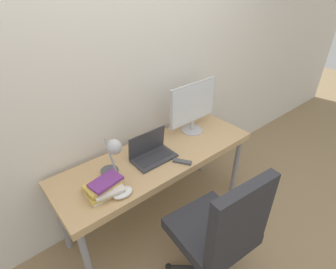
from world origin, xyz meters
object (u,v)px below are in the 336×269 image
Objects in this scene: laptop at (152,153)px; office_chair at (221,230)px; monitor at (193,105)px; desk_lamp at (113,153)px; book_stack at (104,187)px; game_controller at (122,193)px.

laptop is 0.33× the size of office_chair.
monitor reaches higher than desk_lamp.
desk_lamp reaches higher than book_stack.
book_stack is at bearing -168.54° from monitor.
monitor is 0.91m from desk_lamp.
laptop reaches higher than game_controller.
office_chair is 0.70m from game_controller.
office_chair reaches higher than laptop.
game_controller is (0.08, -0.10, -0.03)m from book_stack.
game_controller is at bearing 125.73° from office_chair.
office_chair is (0.34, -0.72, -0.38)m from desk_lamp.
game_controller is (-0.40, 0.55, 0.17)m from office_chair.
desk_lamp is at bearing 72.39° from game_controller.
laptop reaches higher than book_stack.
laptop is 1.34× the size of book_stack.
monitor reaches higher than game_controller.
laptop is at bearing 13.09° from book_stack.
office_chair is 0.83m from book_stack.
game_controller is at bearing -50.20° from book_stack.
game_controller is at bearing -107.61° from desk_lamp.
book_stack is at bearing 126.36° from office_chair.
game_controller is at bearing -162.26° from monitor.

